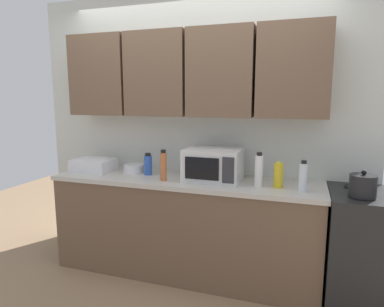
{
  "coord_description": "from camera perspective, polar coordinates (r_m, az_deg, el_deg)",
  "views": [
    {
      "loc": [
        0.99,
        -3.07,
        1.62
      ],
      "look_at": [
        0.05,
        -0.25,
        1.12
      ],
      "focal_mm": 31.32,
      "sensor_mm": 36.0,
      "label": 1
    }
  ],
  "objects": [
    {
      "name": "bottle_blue_cleaner",
      "position": [
        3.16,
        -7.49,
        -1.88
      ],
      "size": [
        0.08,
        0.08,
        0.21
      ],
      "color": "#2D56B7",
      "rests_on": "counter_run"
    },
    {
      "name": "counter_run",
      "position": [
        3.16,
        -1.24,
        -12.14
      ],
      "size": [
        2.41,
        0.63,
        0.9
      ],
      "color": "brown",
      "rests_on": "ground_plane"
    },
    {
      "name": "stove_range",
      "position": [
        3.04,
        29.16,
        -14.27
      ],
      "size": [
        0.76,
        0.64,
        0.91
      ],
      "color": "black",
      "rests_on": "ground_plane"
    },
    {
      "name": "microwave",
      "position": [
        2.91,
        3.61,
        -1.93
      ],
      "size": [
        0.48,
        0.37,
        0.28
      ],
      "color": "silver",
      "rests_on": "counter_run"
    },
    {
      "name": "bowl_ceramic_small",
      "position": [
        3.3,
        -9.87,
        -2.52
      ],
      "size": [
        0.2,
        0.2,
        0.07
      ],
      "primitive_type": "cylinder",
      "color": "silver",
      "rests_on": "counter_run"
    },
    {
      "name": "wall_back_with_cabinets",
      "position": [
        3.16,
        0.13,
        8.75
      ],
      "size": [
        3.28,
        0.38,
        2.6
      ],
      "color": "silver",
      "rests_on": "ground_plane"
    },
    {
      "name": "bottle_spice_jar",
      "position": [
        2.92,
        -4.89,
        -2.11
      ],
      "size": [
        0.06,
        0.06,
        0.27
      ],
      "color": "#BC6638",
      "rests_on": "counter_run"
    },
    {
      "name": "bottle_clear_tall",
      "position": [
        2.7,
        18.4,
        -3.84
      ],
      "size": [
        0.07,
        0.07,
        0.25
      ],
      "color": "silver",
      "rests_on": "counter_run"
    },
    {
      "name": "dish_rack",
      "position": [
        3.44,
        -16.36,
        -1.89
      ],
      "size": [
        0.38,
        0.3,
        0.12
      ],
      "primitive_type": "cube",
      "color": "silver",
      "rests_on": "counter_run"
    },
    {
      "name": "bottle_yellow_mustard",
      "position": [
        2.78,
        14.49,
        -3.63
      ],
      "size": [
        0.07,
        0.07,
        0.21
      ],
      "color": "gold",
      "rests_on": "counter_run"
    },
    {
      "name": "kettle",
      "position": [
        2.71,
        27.08,
        -4.87
      ],
      "size": [
        0.19,
        0.19,
        0.19
      ],
      "color": "black",
      "rests_on": "stove_range"
    },
    {
      "name": "bottle_white_jar",
      "position": [
        2.77,
        11.31,
        -2.83
      ],
      "size": [
        0.07,
        0.07,
        0.28
      ],
      "color": "white",
      "rests_on": "counter_run"
    }
  ]
}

